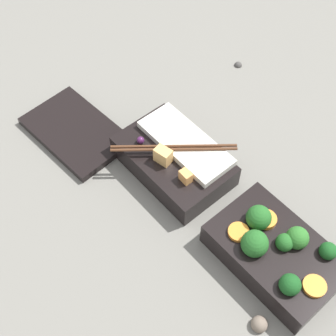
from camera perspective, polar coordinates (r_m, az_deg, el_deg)
ground_plane at (r=0.79m, az=6.93°, el=-4.97°), size 3.00×3.00×0.00m
bento_tray_vegetable at (r=0.73m, az=12.90°, el=-9.87°), size 0.20×0.13×0.08m
bento_tray_rice at (r=0.81m, az=0.84°, el=1.12°), size 0.20×0.17×0.07m
bento_lid at (r=0.89m, az=-11.18°, el=4.40°), size 0.20×0.14×0.01m
pebble_1 at (r=1.02m, az=8.56°, el=12.42°), size 0.02×0.02×0.02m
pebble_2 at (r=0.71m, az=11.07°, el=-18.18°), size 0.02×0.02×0.02m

